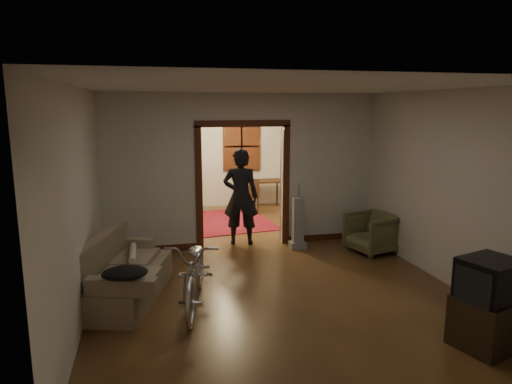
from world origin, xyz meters
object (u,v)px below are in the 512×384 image
object	(u,v)px
sofa	(125,268)
bicycle	(196,271)
locker	(168,174)
person	(241,197)
armchair	(372,233)
desk	(263,194)

from	to	relation	value
sofa	bicycle	xyz separation A→B (m)	(0.91, -0.48, 0.05)
bicycle	locker	distance (m)	5.64
sofa	person	size ratio (longest dim) A/B	1.03
locker	sofa	bearing A→B (deg)	-107.90
person	locker	xyz separation A→B (m)	(-1.18, 3.06, 0.05)
bicycle	armchair	distance (m)	3.61
bicycle	armchair	size ratio (longest dim) A/B	2.33
armchair	person	bearing A→B (deg)	-130.34
sofa	locker	xyz separation A→B (m)	(0.85, 5.14, 0.52)
person	desk	xyz separation A→B (m)	(1.19, 2.92, -0.55)
sofa	desk	xyz separation A→B (m)	(3.21, 5.00, -0.07)
bicycle	person	distance (m)	2.82
person	armchair	bearing A→B (deg)	170.48
locker	armchair	bearing A→B (deg)	-59.42
desk	armchair	bearing A→B (deg)	-66.61
sofa	armchair	size ratio (longest dim) A/B	2.39
armchair	sofa	bearing A→B (deg)	-90.63
desk	sofa	bearing A→B (deg)	-113.10
armchair	person	world-z (taller)	person
bicycle	locker	bearing A→B (deg)	102.20
armchair	locker	bearing A→B (deg)	-155.38
bicycle	locker	world-z (taller)	locker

